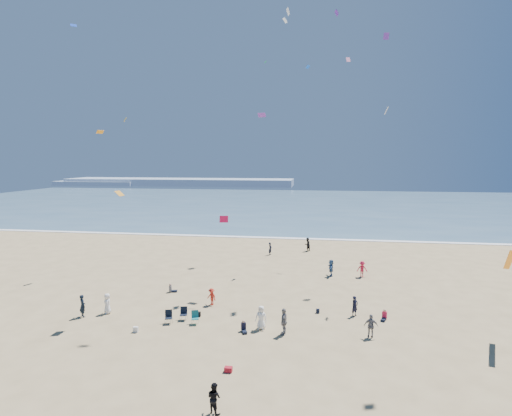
# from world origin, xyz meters

# --- Properties ---
(ocean) EXTENTS (220.00, 100.00, 0.06)m
(ocean) POSITION_xyz_m (0.00, 95.00, 0.03)
(ocean) COLOR #476B84
(ocean) RESTS_ON ground
(surf_line) EXTENTS (220.00, 1.20, 0.08)m
(surf_line) POSITION_xyz_m (0.00, 45.00, 0.04)
(surf_line) COLOR white
(surf_line) RESTS_ON ground
(headland_far) EXTENTS (110.00, 20.00, 3.20)m
(headland_far) POSITION_xyz_m (-60.00, 170.00, 1.60)
(headland_far) COLOR #7A8EA8
(headland_far) RESTS_ON ground
(headland_near) EXTENTS (40.00, 14.00, 2.00)m
(headland_near) POSITION_xyz_m (-100.00, 165.00, 1.00)
(headland_near) COLOR #7A8EA8
(headland_near) RESTS_ON ground
(standing_flyers) EXTENTS (30.44, 39.57, 1.93)m
(standing_flyers) POSITION_xyz_m (5.89, 14.32, 0.88)
(standing_flyers) COLOR black
(standing_flyers) RESTS_ON ground
(seated_group) EXTENTS (19.61, 22.50, 0.84)m
(seated_group) POSITION_xyz_m (2.45, 7.13, 0.42)
(seated_group) COLOR silver
(seated_group) RESTS_ON ground
(chair_cluster) EXTENTS (2.76, 1.54, 1.00)m
(chair_cluster) POSITION_xyz_m (-4.12, 11.12, 0.50)
(chair_cluster) COLOR black
(chair_cluster) RESTS_ON ground
(white_tote) EXTENTS (0.35, 0.20, 0.40)m
(white_tote) POSITION_xyz_m (-6.89, 9.00, 0.20)
(white_tote) COLOR white
(white_tote) RESTS_ON ground
(black_backpack) EXTENTS (0.30, 0.22, 0.38)m
(black_backpack) POSITION_xyz_m (-3.25, 12.45, 0.19)
(black_backpack) COLOR black
(black_backpack) RESTS_ON ground
(cooler) EXTENTS (0.45, 0.30, 0.30)m
(cooler) POSITION_xyz_m (0.86, 4.70, 0.15)
(cooler) COLOR maroon
(cooler) RESTS_ON ground
(navy_bag) EXTENTS (0.28, 0.18, 0.34)m
(navy_bag) POSITION_xyz_m (6.06, 14.59, 0.17)
(navy_bag) COLOR black
(navy_bag) RESTS_ON ground
(kites_aloft) EXTENTS (46.08, 43.27, 30.64)m
(kites_aloft) POSITION_xyz_m (10.36, 13.61, 15.09)
(kites_aloft) COLOR #FB6A82
(kites_aloft) RESTS_ON ground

